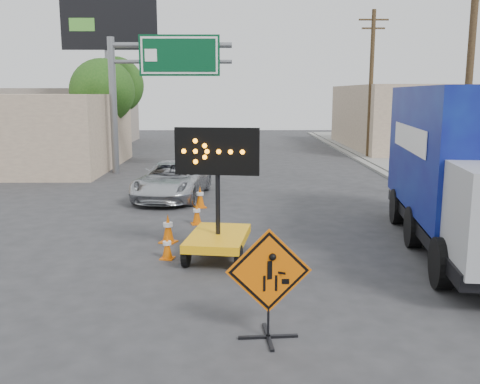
{
  "coord_description": "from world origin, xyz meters",
  "views": [
    {
      "loc": [
        -0.33,
        -9.36,
        4.09
      ],
      "look_at": [
        -0.22,
        3.42,
        1.71
      ],
      "focal_mm": 40.0,
      "sensor_mm": 36.0,
      "label": 1
    }
  ],
  "objects_px": {
    "construction_sign": "(269,282)",
    "box_truck": "(466,177)",
    "arrow_board": "(218,230)",
    "pickup_truck": "(173,180)"
  },
  "relations": [
    {
      "from": "box_truck",
      "to": "pickup_truck",
      "type": "bearing_deg",
      "value": 147.66
    },
    {
      "from": "arrow_board",
      "to": "pickup_truck",
      "type": "height_order",
      "value": "arrow_board"
    },
    {
      "from": "arrow_board",
      "to": "construction_sign",
      "type": "bearing_deg",
      "value": -69.17
    },
    {
      "from": "pickup_truck",
      "to": "construction_sign",
      "type": "bearing_deg",
      "value": -68.89
    },
    {
      "from": "construction_sign",
      "to": "pickup_truck",
      "type": "distance_m",
      "value": 12.65
    },
    {
      "from": "construction_sign",
      "to": "arrow_board",
      "type": "relative_size",
      "value": 0.58
    },
    {
      "from": "construction_sign",
      "to": "box_truck",
      "type": "distance_m",
      "value": 7.57
    },
    {
      "from": "construction_sign",
      "to": "arrow_board",
      "type": "bearing_deg",
      "value": 97.99
    },
    {
      "from": "arrow_board",
      "to": "box_truck",
      "type": "height_order",
      "value": "box_truck"
    },
    {
      "from": "construction_sign",
      "to": "pickup_truck",
      "type": "xyz_separation_m",
      "value": [
        -3.02,
        12.28,
        -0.3
      ]
    }
  ]
}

